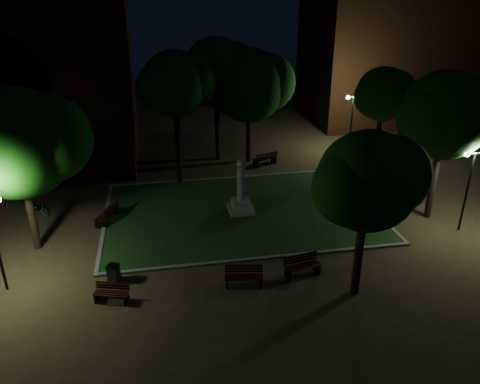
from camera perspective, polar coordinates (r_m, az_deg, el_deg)
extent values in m
plane|color=#473721|center=(25.22, 0.93, -4.51)|extent=(80.00, 80.00, 0.00)
cube|color=#1F3D17|center=(26.94, 0.10, -2.42)|extent=(15.00, 10.00, 0.08)
cube|color=slate|center=(22.58, 2.49, -8.11)|extent=(15.40, 0.20, 0.12)
cube|color=slate|center=(31.50, -1.60, 1.72)|extent=(15.40, 0.20, 0.12)
cube|color=slate|center=(26.76, -16.15, -3.62)|extent=(0.20, 10.00, 0.12)
cube|color=slate|center=(29.16, 14.95, -1.09)|extent=(0.20, 10.00, 0.12)
cube|color=gray|center=(26.85, 0.10, -2.06)|extent=(1.40, 1.40, 0.30)
cube|color=gray|center=(26.70, 0.10, -1.39)|extent=(1.00, 1.00, 0.40)
cylinder|color=gray|center=(26.20, 0.10, 0.98)|extent=(0.44, 0.44, 2.00)
sphere|color=gray|center=(25.73, 0.10, 3.53)|extent=(0.50, 0.50, 0.50)
cube|color=black|center=(33.45, -25.13, 7.00)|extent=(5.00, 3.00, 7.00)
cylinder|color=black|center=(32.72, -26.23, 12.83)|extent=(5.00, 3.00, 5.00)
plane|color=#FF601E|center=(34.57, -24.69, 7.59)|extent=(6.30, 0.00, 6.30)
cube|color=#502612|center=(47.70, 18.38, 15.72)|extent=(16.00, 10.00, 12.00)
cylinder|color=black|center=(24.72, -24.13, -2.34)|extent=(0.36, 0.36, 3.92)
sphere|color=#11460B|center=(23.49, -25.57, 5.35)|extent=(5.16, 5.16, 5.16)
sphere|color=#11460B|center=(23.33, -22.45, 6.05)|extent=(4.13, 4.13, 4.13)
cylinder|color=black|center=(30.32, -7.55, 5.77)|extent=(0.36, 0.36, 5.26)
sphere|color=#11460B|center=(29.34, -7.97, 12.92)|extent=(4.08, 4.08, 4.08)
sphere|color=#11460B|center=(29.58, -5.98, 13.31)|extent=(3.26, 3.26, 3.26)
sphere|color=#11460B|center=(29.04, -9.57, 12.50)|extent=(3.06, 3.06, 3.06)
cylinder|color=black|center=(34.06, 1.04, 6.99)|extent=(0.36, 0.36, 4.04)
sphere|color=#11460B|center=(33.17, 1.08, 12.88)|extent=(5.15, 5.15, 5.15)
sphere|color=#11460B|center=(33.62, 3.22, 13.17)|extent=(4.12, 4.12, 4.12)
sphere|color=#11460B|center=(32.72, -0.62, 12.54)|extent=(3.86, 3.86, 3.86)
cylinder|color=black|center=(34.04, 16.38, 6.13)|extent=(0.36, 0.36, 4.20)
sphere|color=#11460B|center=(33.24, 17.04, 11.35)|extent=(3.63, 3.63, 3.63)
sphere|color=#11460B|center=(33.81, 18.31, 11.57)|extent=(2.91, 2.91, 2.91)
sphere|color=#11460B|center=(32.67, 16.09, 11.07)|extent=(2.72, 2.72, 2.72)
cylinder|color=black|center=(27.67, 22.52, 1.35)|extent=(0.36, 0.36, 4.46)
sphere|color=#11460B|center=(26.59, 23.77, 8.56)|extent=(4.67, 4.67, 4.67)
sphere|color=#11460B|center=(27.38, 25.64, 8.86)|extent=(3.73, 3.73, 3.73)
sphere|color=#11460B|center=(25.86, 22.34, 8.17)|extent=(3.50, 3.50, 3.50)
cylinder|color=black|center=(19.95, 14.29, -7.15)|extent=(0.36, 0.36, 3.98)
sphere|color=#11460B|center=(18.54, 15.29, 1.29)|extent=(3.98, 3.98, 3.98)
sphere|color=#11460B|center=(19.10, 17.78, 1.99)|extent=(3.18, 3.18, 3.18)
sphere|color=#11460B|center=(18.00, 13.36, 0.46)|extent=(2.98, 2.98, 2.98)
cylinder|color=black|center=(34.03, -19.22, 6.24)|extent=(0.36, 0.36, 4.76)
sphere|color=#11460B|center=(33.13, -20.16, 12.63)|extent=(5.03, 5.03, 5.03)
sphere|color=#11460B|center=(33.12, -17.94, 13.10)|extent=(4.03, 4.03, 4.03)
sphere|color=#11460B|center=(33.04, -21.96, 12.15)|extent=(3.78, 3.78, 3.78)
cylinder|color=black|center=(34.44, -2.75, 7.92)|extent=(0.36, 0.36, 4.92)
sphere|color=#11460B|center=(33.54, -2.89, 14.36)|extent=(4.85, 4.85, 4.85)
sphere|color=#11460B|center=(33.90, -0.84, 14.66)|extent=(3.88, 3.88, 3.88)
sphere|color=#11460B|center=(33.15, -4.52, 14.02)|extent=(3.64, 3.64, 3.64)
cylinder|color=black|center=(26.87, 25.89, -0.11)|extent=(0.12, 0.12, 4.32)
cylinder|color=black|center=(26.14, 26.74, 4.21)|extent=(0.90, 0.08, 0.08)
sphere|color=#D8FFD8|center=(25.88, 25.94, 4.18)|extent=(0.28, 0.28, 0.28)
cylinder|color=black|center=(33.46, -23.10, 4.77)|extent=(0.12, 0.12, 4.14)
cylinder|color=black|center=(32.90, -23.69, 8.16)|extent=(0.90, 0.08, 0.08)
sphere|color=#D8FFD8|center=(33.00, -24.45, 8.07)|extent=(0.28, 0.28, 0.28)
sphere|color=#D8FFD8|center=(32.80, -22.92, 8.24)|extent=(0.28, 0.28, 0.28)
cylinder|color=black|center=(37.02, 13.38, 7.95)|extent=(0.12, 0.12, 4.28)
cylinder|color=black|center=(36.49, 13.71, 11.17)|extent=(0.90, 0.08, 0.08)
sphere|color=#D8FFD8|center=(36.32, 13.04, 11.17)|extent=(0.28, 0.28, 0.28)
sphere|color=#D8FFD8|center=(36.68, 14.36, 11.17)|extent=(0.28, 0.28, 0.28)
cube|color=black|center=(20.72, -1.58, -10.85)|extent=(0.16, 0.57, 0.46)
cube|color=black|center=(20.74, 2.51, -10.83)|extent=(0.16, 0.57, 0.46)
cube|color=black|center=(20.39, 0.48, -10.66)|extent=(1.65, 0.38, 0.04)
cube|color=black|center=(20.51, 0.47, -10.43)|extent=(1.65, 0.38, 0.04)
cube|color=black|center=(20.63, 0.46, -10.20)|extent=(1.65, 0.38, 0.04)
cube|color=black|center=(20.75, 0.46, -9.97)|extent=(1.65, 0.38, 0.04)
cube|color=black|center=(20.74, 0.46, -9.64)|extent=(1.65, 0.35, 0.10)
cube|color=black|center=(20.66, 0.46, -9.30)|extent=(1.65, 0.35, 0.10)
cube|color=black|center=(20.58, 0.46, -8.97)|extent=(1.65, 0.35, 0.10)
cube|color=black|center=(21.30, 5.85, -9.88)|extent=(0.17, 0.58, 0.46)
cube|color=black|center=(21.92, 9.34, -9.01)|extent=(0.17, 0.58, 0.46)
cube|color=black|center=(21.30, 7.95, -9.22)|extent=(1.67, 0.41, 0.04)
cube|color=black|center=(21.41, 7.76, -9.02)|extent=(1.67, 0.41, 0.04)
cube|color=black|center=(21.51, 7.57, -8.82)|extent=(1.67, 0.41, 0.04)
cube|color=black|center=(21.62, 7.39, -8.63)|extent=(1.67, 0.41, 0.04)
cube|color=black|center=(21.61, 7.32, -8.31)|extent=(1.67, 0.38, 0.10)
cube|color=black|center=(21.53, 7.34, -7.98)|extent=(1.67, 0.38, 0.10)
cube|color=black|center=(21.45, 7.36, -7.64)|extent=(1.67, 0.38, 0.10)
cube|color=black|center=(20.78, -17.03, -12.06)|extent=(0.20, 0.49, 0.40)
cube|color=black|center=(20.34, -13.66, -12.50)|extent=(0.20, 0.49, 0.40)
cube|color=black|center=(20.28, -15.63, -12.13)|extent=(1.41, 0.51, 0.04)
cube|color=black|center=(20.38, -15.50, -11.93)|extent=(1.41, 0.51, 0.04)
cube|color=black|center=(20.47, -15.37, -11.72)|extent=(1.41, 0.51, 0.04)
cube|color=black|center=(20.57, -15.25, -11.52)|extent=(1.41, 0.51, 0.04)
cube|color=black|center=(20.56, -15.22, -11.23)|extent=(1.40, 0.48, 0.09)
cube|color=black|center=(20.48, -15.26, -10.94)|extent=(1.40, 0.48, 0.09)
cube|color=black|center=(20.41, -15.30, -10.65)|extent=(1.40, 0.48, 0.09)
cube|color=black|center=(27.47, -15.18, -2.29)|extent=(0.61, 0.29, 0.50)
cube|color=black|center=(26.21, -16.63, -3.82)|extent=(0.61, 0.29, 0.50)
cube|color=black|center=(26.83, -16.44, -2.48)|extent=(0.76, 1.75, 0.05)
cube|color=black|center=(26.76, -16.13, -2.52)|extent=(0.76, 1.75, 0.05)
cube|color=black|center=(26.69, -15.82, -2.55)|extent=(0.76, 1.75, 0.05)
cube|color=black|center=(26.62, -15.51, -2.58)|extent=(0.76, 1.75, 0.05)
cube|color=black|center=(26.54, -15.40, -2.37)|extent=(0.72, 1.73, 0.11)
cube|color=black|center=(26.47, -15.44, -2.06)|extent=(0.72, 1.73, 0.11)
cube|color=black|center=(26.40, -15.48, -1.75)|extent=(0.72, 1.73, 0.11)
cube|color=black|center=(29.08, 18.05, -1.20)|extent=(0.55, 0.24, 0.45)
cube|color=black|center=(29.95, 16.11, -0.18)|extent=(0.55, 0.24, 0.45)
cube|color=black|center=(29.57, 17.42, -0.18)|extent=(0.62, 1.57, 0.04)
cube|color=black|center=(29.47, 17.23, -0.24)|extent=(0.62, 1.57, 0.04)
cube|color=black|center=(29.37, 17.04, -0.29)|extent=(0.62, 1.57, 0.04)
cube|color=black|center=(29.28, 16.84, -0.35)|extent=(0.62, 1.57, 0.04)
cube|color=black|center=(29.20, 16.78, -0.19)|extent=(0.58, 1.56, 0.10)
cube|color=black|center=(29.14, 16.81, 0.06)|extent=(0.58, 1.56, 0.10)
cube|color=black|center=(29.08, 16.85, 0.32)|extent=(0.58, 1.56, 0.10)
cube|color=black|center=(34.34, 4.13, 3.95)|extent=(0.29, 0.61, 0.50)
cube|color=black|center=(33.50, 1.91, 3.47)|extent=(0.29, 0.61, 0.50)
cube|color=black|center=(34.02, 2.80, 4.25)|extent=(1.73, 0.74, 0.05)
cube|color=black|center=(33.90, 2.95, 4.18)|extent=(1.73, 0.74, 0.05)
cube|color=black|center=(33.77, 3.11, 4.10)|extent=(1.73, 0.74, 0.05)
cube|color=black|center=(33.65, 3.26, 4.02)|extent=(1.73, 0.74, 0.05)
cube|color=black|center=(33.56, 3.33, 4.16)|extent=(1.72, 0.71, 0.11)
cube|color=black|center=(33.51, 3.33, 4.42)|extent=(1.72, 0.71, 0.11)
cube|color=black|center=(33.45, 3.34, 4.67)|extent=(1.72, 0.71, 0.11)
cube|color=black|center=(21.62, -15.15, -9.62)|extent=(0.57, 0.57, 0.79)
cube|color=black|center=(21.39, -15.27, -8.68)|extent=(0.64, 0.64, 0.05)
imported|color=black|center=(28.94, -23.54, -1.71)|extent=(1.79, 1.39, 0.91)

